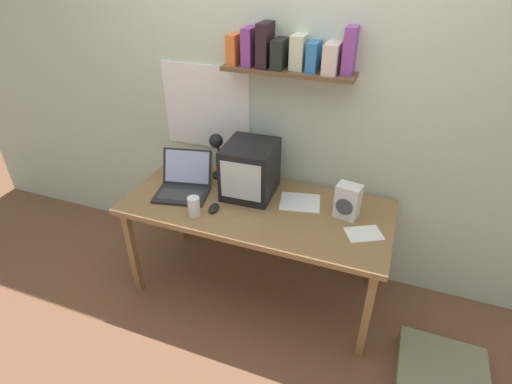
# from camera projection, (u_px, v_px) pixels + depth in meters

# --- Properties ---
(ground_plane) EXTENTS (12.00, 12.00, 0.00)m
(ground_plane) POSITION_uv_depth(u_px,v_px,m) (256.00, 286.00, 2.92)
(ground_plane) COLOR brown
(back_wall) EXTENTS (5.60, 0.24, 2.60)m
(back_wall) POSITION_uv_depth(u_px,v_px,m) (280.00, 94.00, 2.58)
(back_wall) COLOR beige
(back_wall) RESTS_ON ground_plane
(corner_desk) EXTENTS (1.70, 0.75, 0.71)m
(corner_desk) POSITION_uv_depth(u_px,v_px,m) (256.00, 212.00, 2.58)
(corner_desk) COLOR olive
(corner_desk) RESTS_ON ground_plane
(crt_monitor) EXTENTS (0.33, 0.38, 0.35)m
(crt_monitor) POSITION_uv_depth(u_px,v_px,m) (250.00, 169.00, 2.59)
(crt_monitor) COLOR black
(crt_monitor) RESTS_ON corner_desk
(laptop) EXTENTS (0.40, 0.40, 0.25)m
(laptop) POSITION_uv_depth(u_px,v_px,m) (184.00, 182.00, 2.67)
(laptop) COLOR #232326
(laptop) RESTS_ON corner_desk
(desk_lamp) EXTENTS (0.12, 0.16, 0.35)m
(desk_lamp) POSITION_uv_depth(u_px,v_px,m) (217.00, 148.00, 2.71)
(desk_lamp) COLOR black
(desk_lamp) RESTS_ON corner_desk
(juice_glass) EXTENTS (0.08, 0.08, 0.13)m
(juice_glass) POSITION_uv_depth(u_px,v_px,m) (194.00, 207.00, 2.43)
(juice_glass) COLOR white
(juice_glass) RESTS_ON corner_desk
(space_heater) EXTENTS (0.16, 0.13, 0.22)m
(space_heater) POSITION_uv_depth(u_px,v_px,m) (348.00, 201.00, 2.39)
(space_heater) COLOR white
(space_heater) RESTS_ON corner_desk
(computer_mouse) EXTENTS (0.07, 0.11, 0.03)m
(computer_mouse) POSITION_uv_depth(u_px,v_px,m) (214.00, 208.00, 2.49)
(computer_mouse) COLOR black
(computer_mouse) RESTS_ON corner_desk
(open_notebook) EXTENTS (0.25, 0.22, 0.00)m
(open_notebook) POSITION_uv_depth(u_px,v_px,m) (364.00, 234.00, 2.30)
(open_notebook) COLOR white
(open_notebook) RESTS_ON corner_desk
(loose_paper_near_laptop) EXTENTS (0.29, 0.26, 0.00)m
(loose_paper_near_laptop) POSITION_uv_depth(u_px,v_px,m) (300.00, 202.00, 2.58)
(loose_paper_near_laptop) COLOR white
(loose_paper_near_laptop) RESTS_ON corner_desk
(floor_cushion) EXTENTS (0.48, 0.48, 0.11)m
(floor_cushion) POSITION_uv_depth(u_px,v_px,m) (442.00, 376.00, 2.25)
(floor_cushion) COLOR gray
(floor_cushion) RESTS_ON ground_plane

